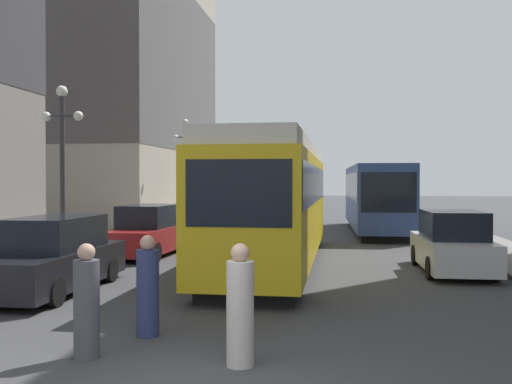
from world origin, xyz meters
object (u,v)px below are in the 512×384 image
object	(u,v)px
parked_car_left_mid	(224,212)
pedestrian_crossing_far	(240,309)
parked_car_left_far	(149,232)
pedestrian_on_sidewalk	(87,305)
streetcar	(276,199)
pedestrian_crossing_near	(148,289)
lamp_post_left_far	(185,156)
transit_bus	(375,195)
parked_car_left_near	(53,257)
lamp_post_left_near	(62,146)
parked_car_right_far	(452,244)

from	to	relation	value
parked_car_left_mid	pedestrian_crossing_far	bearing A→B (deg)	-78.38
parked_car_left_far	pedestrian_on_sidewalk	distance (m)	12.26
streetcar	pedestrian_on_sidewalk	distance (m)	10.42
pedestrian_crossing_near	lamp_post_left_far	distance (m)	23.25
parked_car_left_mid	pedestrian_crossing_near	world-z (taller)	parked_car_left_mid
parked_car_left_far	transit_bus	bearing A→B (deg)	53.65
parked_car_left_near	lamp_post_left_far	xyz separation A→B (m)	(-1.90, 18.85, 3.25)
pedestrian_on_sidewalk	lamp_post_left_near	world-z (taller)	lamp_post_left_near
parked_car_left_near	pedestrian_on_sidewalk	world-z (taller)	parked_car_left_near
streetcar	parked_car_right_far	bearing A→B (deg)	-9.26
parked_car_left_near	parked_car_right_far	world-z (taller)	same
pedestrian_on_sidewalk	lamp_post_left_near	distance (m)	10.76
streetcar	parked_car_left_far	size ratio (longest dim) A/B	2.77
lamp_post_left_near	parked_car_left_far	bearing A→B (deg)	55.97
pedestrian_crossing_near	lamp_post_left_near	size ratio (longest dim) A/B	0.31
pedestrian_crossing_far	parked_car_left_near	bearing A→B (deg)	171.80
parked_car_right_far	lamp_post_left_far	distance (m)	19.01
streetcar	parked_car_left_far	world-z (taller)	streetcar
streetcar	lamp_post_left_far	xyz separation A→B (m)	(-6.71, 13.49, 1.99)
streetcar	lamp_post_left_near	xyz separation A→B (m)	(-6.71, -1.15, 1.71)
pedestrian_on_sidewalk	lamp_post_left_far	bearing A→B (deg)	151.80
streetcar	parked_car_left_mid	size ratio (longest dim) A/B	2.85
parked_car_left_mid	pedestrian_crossing_near	bearing A→B (deg)	-82.02
transit_bus	pedestrian_on_sidewalk	world-z (taller)	transit_bus
streetcar	pedestrian_crossing_near	world-z (taller)	streetcar
parked_car_left_mid	parked_car_right_far	size ratio (longest dim) A/B	1.07
pedestrian_crossing_near	pedestrian_crossing_far	world-z (taller)	pedestrian_crossing_far
parked_car_left_far	lamp_post_left_near	bearing A→B (deg)	-121.86
pedestrian_on_sidewalk	pedestrian_crossing_far	bearing A→B (deg)	49.11
transit_bus	pedestrian_crossing_near	xyz separation A→B (m)	(-5.06, -21.41, -1.13)
lamp_post_left_far	parked_car_left_near	bearing A→B (deg)	-84.25
streetcar	lamp_post_left_far	size ratio (longest dim) A/B	2.29
transit_bus	lamp_post_left_near	world-z (taller)	lamp_post_left_near
parked_car_left_mid	pedestrian_crossing_near	size ratio (longest dim) A/B	2.78
lamp_post_left_near	transit_bus	bearing A→B (deg)	52.36
transit_bus	parked_car_left_near	distance (m)	19.92
pedestrian_crossing_near	pedestrian_on_sidewalk	size ratio (longest dim) A/B	1.00
parked_car_left_near	parked_car_left_mid	bearing A→B (deg)	89.11
parked_car_left_mid	lamp_post_left_far	size ratio (longest dim) A/B	0.80
parked_car_left_far	parked_car_left_near	bearing A→B (deg)	-87.84
parked_car_right_far	pedestrian_crossing_far	bearing A→B (deg)	62.31
streetcar	parked_car_left_mid	xyz separation A→B (m)	(-4.81, 15.04, -1.26)
pedestrian_crossing_near	parked_car_left_mid	bearing A→B (deg)	-62.08
parked_car_left_near	pedestrian_crossing_far	xyz separation A→B (m)	(5.46, -4.87, -0.01)
parked_car_left_near	parked_car_right_far	distance (m)	11.09
parked_car_left_mid	parked_car_left_near	bearing A→B (deg)	-90.57
streetcar	parked_car_left_near	distance (m)	7.31
parked_car_left_near	lamp_post_left_near	xyz separation A→B (m)	(-1.90, 4.21, 2.96)
lamp_post_left_far	parked_car_right_far	bearing A→B (deg)	-50.01
pedestrian_crossing_far	lamp_post_left_far	world-z (taller)	lamp_post_left_far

